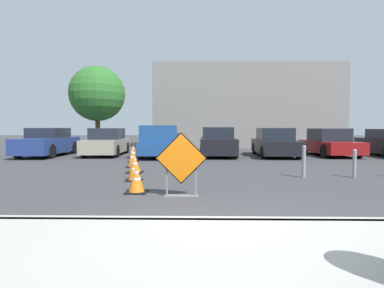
% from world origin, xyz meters
% --- Properties ---
extents(ground_plane, '(96.00, 96.00, 0.00)m').
position_xyz_m(ground_plane, '(0.00, 10.00, 0.00)').
color(ground_plane, '#3D3D3F').
extents(sidewalk_strip, '(24.42, 2.96, 0.14)m').
position_xyz_m(sidewalk_strip, '(0.00, -1.48, 0.07)').
color(sidewalk_strip, '#ADAAA3').
rests_on(sidewalk_strip, ground_plane).
extents(curb_lip, '(24.42, 0.20, 0.14)m').
position_xyz_m(curb_lip, '(0.00, 0.00, 0.07)').
color(curb_lip, '#ADAAA3').
rests_on(curb_lip, ground_plane).
extents(road_closed_sign, '(1.12, 0.20, 1.40)m').
position_xyz_m(road_closed_sign, '(-0.74, 2.00, 0.73)').
color(road_closed_sign, black).
rests_on(road_closed_sign, ground_plane).
extents(traffic_cone_nearest, '(0.49, 0.49, 0.64)m').
position_xyz_m(traffic_cone_nearest, '(-1.80, 2.39, 0.31)').
color(traffic_cone_nearest, black).
rests_on(traffic_cone_nearest, ground_plane).
extents(traffic_cone_second, '(0.44, 0.44, 0.67)m').
position_xyz_m(traffic_cone_second, '(-2.19, 3.96, 0.33)').
color(traffic_cone_second, black).
rests_on(traffic_cone_second, ground_plane).
extents(traffic_cone_third, '(0.54, 0.54, 0.61)m').
position_xyz_m(traffic_cone_third, '(-2.49, 5.47, 0.30)').
color(traffic_cone_third, black).
rests_on(traffic_cone_third, ground_plane).
extents(traffic_cone_fourth, '(0.40, 0.40, 0.78)m').
position_xyz_m(traffic_cone_fourth, '(-2.89, 6.85, 0.38)').
color(traffic_cone_fourth, black).
rests_on(traffic_cone_fourth, ground_plane).
extents(traffic_cone_fifth, '(0.40, 0.40, 0.83)m').
position_xyz_m(traffic_cone_fifth, '(-3.18, 8.46, 0.40)').
color(traffic_cone_fifth, black).
rests_on(traffic_cone_fifth, ground_plane).
extents(parked_car_nearest, '(1.90, 4.53, 1.50)m').
position_xyz_m(parked_car_nearest, '(-8.41, 11.45, 0.71)').
color(parked_car_nearest, navy).
rests_on(parked_car_nearest, ground_plane).
extents(parked_car_second, '(1.95, 4.20, 1.48)m').
position_xyz_m(parked_car_second, '(-5.38, 11.92, 0.68)').
color(parked_car_second, '#A39984').
rests_on(parked_car_second, ground_plane).
extents(pickup_truck, '(2.11, 5.48, 1.62)m').
position_xyz_m(pickup_truck, '(-2.33, 11.32, 0.73)').
color(pickup_truck, navy).
rests_on(pickup_truck, ground_plane).
extents(parked_car_third, '(1.94, 4.17, 1.54)m').
position_xyz_m(parked_car_third, '(0.69, 11.58, 0.71)').
color(parked_car_third, black).
rests_on(parked_car_third, ground_plane).
extents(parked_car_fourth, '(2.03, 4.24, 1.50)m').
position_xyz_m(parked_car_fourth, '(3.72, 11.49, 0.68)').
color(parked_car_fourth, black).
rests_on(parked_car_fourth, ground_plane).
extents(parked_car_fifth, '(2.05, 4.20, 1.47)m').
position_xyz_m(parked_car_fifth, '(6.75, 11.89, 0.67)').
color(parked_car_fifth, maroon).
rests_on(parked_car_fifth, ground_plane).
extents(bollard_nearest, '(0.12, 0.12, 0.98)m').
position_xyz_m(bollard_nearest, '(2.81, 4.59, 0.52)').
color(bollard_nearest, gray).
rests_on(bollard_nearest, ground_plane).
extents(bollard_second, '(0.12, 0.12, 0.86)m').
position_xyz_m(bollard_second, '(4.33, 4.59, 0.46)').
color(bollard_second, gray).
rests_on(bollard_second, ground_plane).
extents(building_facade_backdrop, '(14.21, 5.00, 6.28)m').
position_xyz_m(building_facade_backdrop, '(3.42, 19.86, 3.14)').
color(building_facade_backdrop, gray).
rests_on(building_facade_backdrop, ground_plane).
extents(street_tree_behind_lot, '(3.70, 3.70, 5.67)m').
position_xyz_m(street_tree_behind_lot, '(-7.18, 15.82, 3.80)').
color(street_tree_behind_lot, '#513823').
rests_on(street_tree_behind_lot, ground_plane).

